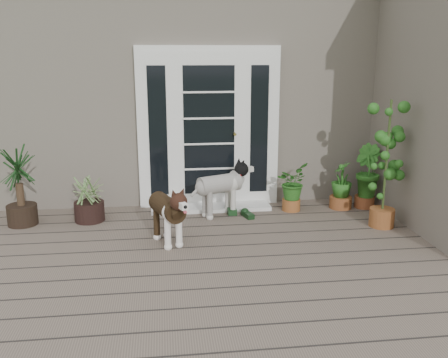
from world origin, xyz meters
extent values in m
cube|color=#6B5B4C|center=(0.00, 0.40, 0.06)|extent=(6.20, 4.60, 0.12)
cube|color=#665E54|center=(0.00, 4.65, 1.55)|extent=(7.40, 4.00, 3.10)
cube|color=white|center=(-0.20, 2.60, 1.19)|extent=(1.90, 0.14, 2.15)
cube|color=white|center=(-0.20, 2.40, 0.14)|extent=(1.60, 0.40, 0.05)
imported|color=#255518|center=(0.87, 2.20, 0.40)|extent=(0.59, 0.59, 0.55)
imported|color=#1F601B|center=(1.90, 2.21, 0.44)|extent=(0.48, 0.48, 0.65)
imported|color=#164E18|center=(1.56, 2.22, 0.37)|extent=(0.41, 0.41, 0.51)
camera|label=1|loc=(-0.81, -3.97, 2.19)|focal=39.65mm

